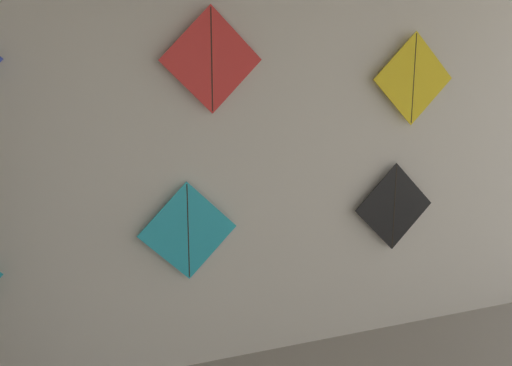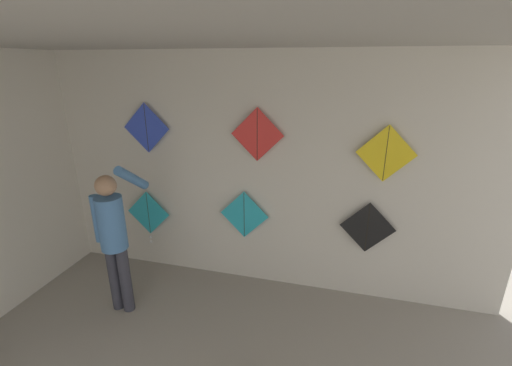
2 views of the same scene
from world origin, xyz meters
The scene contains 5 objects.
back_panel centered at (0.00, 4.21, 1.40)m, with size 5.73×0.06×2.80m, color beige.
kite_1 centered at (-0.06, 4.12, 0.91)m, with size 0.60×0.01×0.60m.
kite_2 centered at (1.37, 4.12, 0.92)m, with size 0.60×0.01×0.60m.
kite_4 centered at (0.10, 4.12, 1.90)m, with size 0.60×0.01×0.60m.
kite_5 centered at (1.46, 4.12, 1.78)m, with size 0.60×0.01×0.60m.
Camera 1 is at (-0.81, 0.97, 1.96)m, focal length 40.00 mm.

